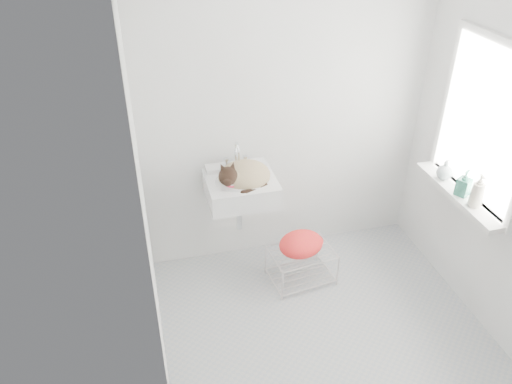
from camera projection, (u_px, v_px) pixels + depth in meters
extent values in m
cube|color=#ACACAC|center=(323.00, 328.00, 3.56)|extent=(2.20, 2.00, 0.02)
cube|color=white|center=(287.00, 108.00, 3.71)|extent=(2.20, 0.02, 2.50)
cube|color=white|center=(505.00, 152.00, 3.12)|extent=(0.02, 2.00, 2.50)
cube|color=white|center=(144.00, 201.00, 2.66)|extent=(0.02, 2.00, 2.50)
cube|color=white|center=(487.00, 124.00, 3.23)|extent=(0.01, 0.80, 1.00)
cube|color=white|center=(485.00, 124.00, 3.23)|extent=(0.04, 0.90, 1.10)
cube|color=white|center=(459.00, 194.00, 3.49)|extent=(0.16, 0.88, 0.04)
cube|color=white|center=(241.00, 179.00, 3.62)|extent=(0.50, 0.44, 0.20)
ellipsoid|color=tan|center=(245.00, 176.00, 3.61)|extent=(0.40, 0.36, 0.19)
sphere|color=black|center=(226.00, 172.00, 3.48)|extent=(0.15, 0.15, 0.13)
torus|color=#D32749|center=(229.00, 177.00, 3.50)|extent=(0.13, 0.13, 0.05)
cube|color=beige|center=(301.00, 264.00, 3.91)|extent=(0.50, 0.38, 0.28)
ellipsoid|color=#CA4C14|center=(301.00, 249.00, 3.82)|extent=(0.41, 0.35, 0.14)
imported|color=beige|center=(474.00, 206.00, 3.33)|extent=(0.09, 0.09, 0.20)
imported|color=#2D725E|center=(461.00, 195.00, 3.45)|extent=(0.11, 0.11, 0.18)
imported|color=silver|center=(443.00, 178.00, 3.63)|extent=(0.13, 0.13, 0.15)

